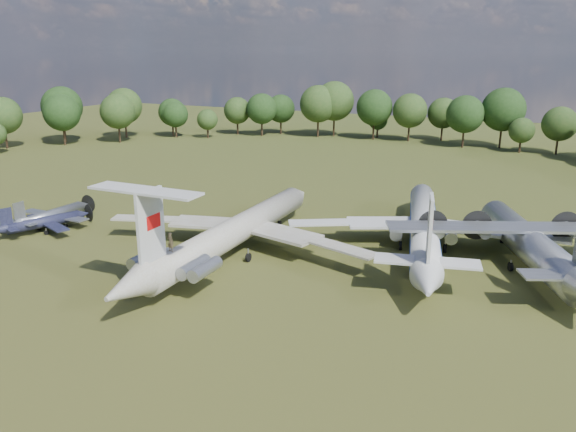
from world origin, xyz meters
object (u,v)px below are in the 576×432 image
at_px(an12_transport, 530,249).
at_px(small_prop_northwest, 52,218).
at_px(tu104_jet, 423,231).
at_px(small_prop_west, 44,224).
at_px(person_on_il62, 171,242).
at_px(il62_airliner, 236,236).

height_order(an12_transport, small_prop_northwest, an12_transport).
bearing_deg(an12_transport, tu104_jet, 149.50).
bearing_deg(tu104_jet, small_prop_northwest, -178.70).
xyz_separation_m(small_prop_west, person_on_il62, (27.77, -8.66, 4.42)).
distance_m(an12_transport, small_prop_northwest, 61.95).
relative_size(il62_airliner, person_on_il62, 23.61).
relative_size(small_prop_west, person_on_il62, 7.38).
height_order(tu104_jet, person_on_il62, person_on_il62).
bearing_deg(an12_transport, il62_airliner, 173.80).
bearing_deg(an12_transport, small_prop_northwest, 166.88).
height_order(il62_airliner, an12_transport, an12_transport).
height_order(small_prop_west, small_prop_northwest, small_prop_northwest).
xyz_separation_m(il62_airliner, person_on_il62, (0.21, -12.60, 3.22)).
bearing_deg(il62_airliner, an12_transport, 16.70).
xyz_separation_m(il62_airliner, small_prop_west, (-27.56, -3.94, -1.20)).
distance_m(il62_airliner, tu104_jet, 22.93).
distance_m(tu104_jet, small_prop_northwest, 50.43).
height_order(small_prop_west, person_on_il62, person_on_il62).
distance_m(small_prop_northwest, person_on_il62, 31.53).
bearing_deg(small_prop_west, tu104_jet, 38.67).
distance_m(an12_transport, person_on_il62, 39.17).
bearing_deg(an12_transport, person_on_il62, -168.19).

